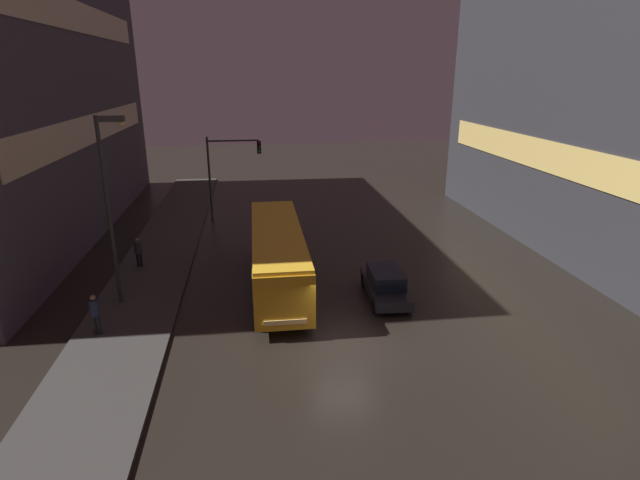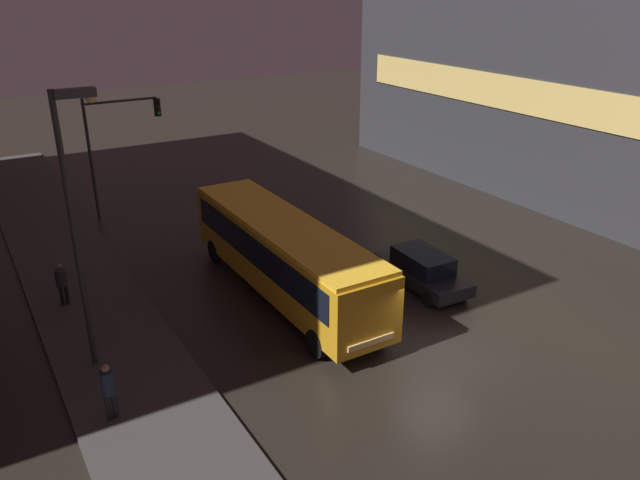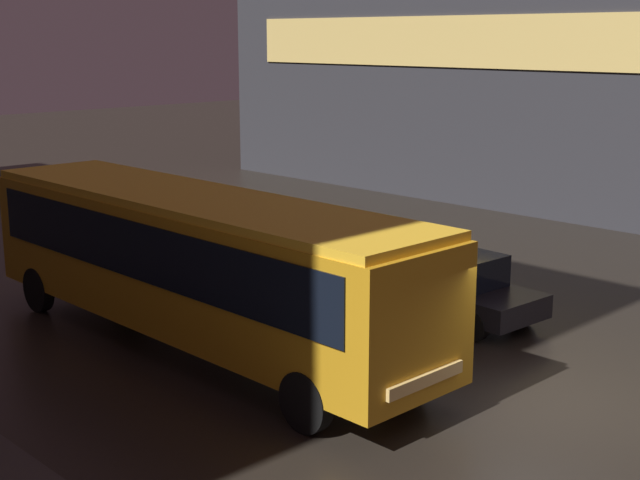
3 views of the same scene
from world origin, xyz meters
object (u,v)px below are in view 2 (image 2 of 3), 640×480
at_px(car_taxi, 422,269).
at_px(traffic_light_main, 115,134).
at_px(bus_near, 284,251).
at_px(street_lamp_sidewalk, 76,195).
at_px(pedestrian_near, 108,387).
at_px(pedestrian_mid, 62,280).

xyz_separation_m(car_taxi, traffic_light_main, (-7.91, 14.85, 3.45)).
height_order(bus_near, street_lamp_sidewalk, street_lamp_sidewalk).
xyz_separation_m(bus_near, traffic_light_main, (-2.82, 12.68, 2.31)).
distance_m(pedestrian_near, traffic_light_main, 17.87).
bearing_deg(car_taxi, pedestrian_near, 12.23).
xyz_separation_m(bus_near, pedestrian_near, (-7.72, -4.24, -0.70)).
relative_size(traffic_light_main, street_lamp_sidewalk, 0.71).
bearing_deg(street_lamp_sidewalk, traffic_light_main, 72.17).
relative_size(pedestrian_near, pedestrian_mid, 1.06).
bearing_deg(pedestrian_mid, traffic_light_main, -105.54).
distance_m(car_taxi, pedestrian_near, 12.98).
height_order(car_taxi, traffic_light_main, traffic_light_main).
distance_m(pedestrian_mid, street_lamp_sidewalk, 6.50).
height_order(pedestrian_mid, traffic_light_main, traffic_light_main).
bearing_deg(pedestrian_near, car_taxi, 149.35).
distance_m(bus_near, traffic_light_main, 13.20).
bearing_deg(traffic_light_main, street_lamp_sidewalk, -107.83).
xyz_separation_m(pedestrian_mid, traffic_light_main, (4.73, 9.28, 3.05)).
relative_size(car_taxi, pedestrian_mid, 2.74).
xyz_separation_m(pedestrian_near, traffic_light_main, (4.89, 16.92, 3.01)).
distance_m(bus_near, car_taxi, 5.64).
bearing_deg(pedestrian_mid, street_lamp_sidewalk, 104.76).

